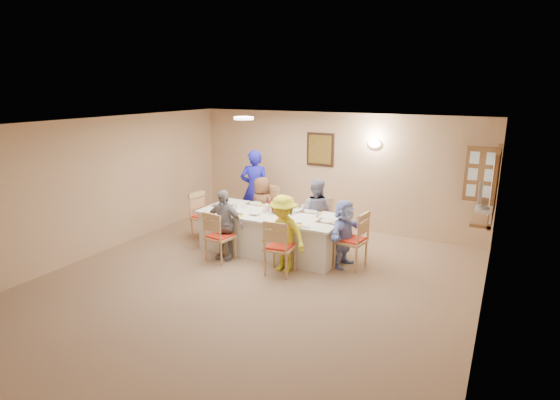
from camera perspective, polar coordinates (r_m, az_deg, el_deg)
The scene contains 49 objects.
ground at distance 6.97m, azimuth -4.00°, elevation -11.19°, with size 7.00×7.00×0.00m, color #9F7855.
room_walls at distance 6.46m, azimuth -4.23°, elevation 1.00°, with size 7.00×7.00×7.00m.
wall_picture at distance 9.60m, azimuth 5.27°, elevation 6.60°, with size 0.62×0.05×0.72m.
wall_sconce at distance 9.16m, azimuth 12.23°, elevation 7.21°, with size 0.26×0.09×0.18m, color white.
ceiling_light at distance 8.10m, azimuth -4.76°, elevation 10.61°, with size 0.36×0.36×0.05m, color white.
serving_hatch at distance 7.87m, azimuth 26.30°, elevation 1.87°, with size 0.06×1.50×1.15m, color brown.
hatch_sill at distance 7.99m, azimuth 25.02°, elevation -1.70°, with size 0.30×1.50×0.05m, color brown.
shutter_door at distance 8.62m, azimuth 24.78°, elevation 3.04°, with size 0.55×0.04×1.00m, color brown.
fan_shelf at distance 6.57m, azimuth 25.04°, elevation -1.16°, with size 0.22×0.36×0.03m, color white.
desk_fan at distance 6.54m, azimuth 24.92°, elevation 0.13°, with size 0.30×0.30×0.28m, color #A5A5A8, non-canonical shape.
dining_table at distance 8.19m, azimuth -1.11°, elevation -4.27°, with size 2.69×1.14×0.76m, color silver.
chair_back_left at distance 9.09m, azimuth -1.99°, elevation -1.44°, with size 0.49×0.49×1.03m, color tan, non-canonical shape.
chair_back_right at distance 8.60m, azimuth 4.98°, elevation -2.80°, with size 0.44×0.44×0.93m, color tan, non-canonical shape.
chair_front_left at distance 7.83m, azimuth -7.82°, elevation -4.66°, with size 0.45×0.45×0.93m, color tan, non-canonical shape.
chair_front_right at distance 7.23m, azimuth -0.01°, elevation -6.07°, with size 0.46×0.46×0.96m, color tan, non-canonical shape.
chair_left_end at distance 8.98m, azimuth -9.81°, elevation -2.09°, with size 0.46×0.46×0.96m, color tan, non-canonical shape.
chair_right_end at distance 7.56m, azimuth 9.26°, elevation -5.09°, with size 0.48×0.48×1.01m, color tan, non-canonical shape.
diner_back_left at distance 8.96m, azimuth -2.37°, elevation -0.93°, with size 0.67×0.50×1.26m, color brown.
diner_back_right at distance 8.43m, azimuth 4.70°, elevation -1.67°, with size 0.70×0.58×1.34m, color gray.
diner_front_left at distance 7.87m, azimuth -7.36°, elevation -3.21°, with size 0.78×0.40×1.28m, color gray.
diner_front_right at distance 7.26m, azimuth 0.43°, elevation -4.44°, with size 0.92×0.62×1.32m, color yellow.
diner_right_end at distance 7.57m, azimuth 8.36°, elevation -4.33°, with size 0.51×1.14×1.18m, color #96A9F7.
caregiver at distance 9.52m, azimuth -3.31°, elevation 1.44°, with size 0.75×0.64×1.72m, color #1B1AB9.
placemat_fl at distance 8.03m, azimuth -6.33°, elevation -1.87°, with size 0.35×0.26×0.01m, color #472B19.
plate_fl at distance 8.03m, azimuth -6.33°, elevation -1.80°, with size 0.24×0.24×0.02m, color white.
napkin_fl at distance 7.89m, azimuth -5.45°, elevation -2.09°, with size 0.14×0.14×0.01m, color gold.
placemat_fr at distance 7.45m, azimuth 1.36°, elevation -3.10°, with size 0.33×0.25×0.01m, color #472B19.
plate_fr at distance 7.45m, azimuth 1.36°, elevation -3.03°, with size 0.23×0.23×0.01m, color white.
napkin_fr at distance 7.33m, azimuth 2.44°, elevation -3.36°, with size 0.14×0.14×0.01m, color gold.
placemat_bl at distance 8.71m, azimuth -3.24°, elevation -0.48°, with size 0.35×0.26×0.01m, color #472B19.
plate_bl at distance 8.71m, azimuth -3.24°, elevation -0.42°, with size 0.25×0.25×0.02m, color white.
napkin_bl at distance 8.58m, azimuth -2.38°, elevation -0.66°, with size 0.14×0.14×0.01m, color gold.
placemat_br at distance 8.18m, azimuth 3.99°, elevation -1.51°, with size 0.37×0.27×0.01m, color #472B19.
plate_br at distance 8.18m, azimuth 3.99°, elevation -1.44°, with size 0.25×0.25×0.02m, color white.
napkin_br at distance 8.06m, azimuth 5.01°, elevation -1.71°, with size 0.13×0.13×0.01m, color gold.
placemat_le at distance 8.64m, azimuth -7.52°, elevation -0.72°, with size 0.37×0.27×0.01m, color #472B19.
plate_le at distance 8.64m, azimuth -7.52°, elevation -0.66°, with size 0.26×0.26×0.02m, color white.
napkin_le at distance 8.50m, azimuth -6.72°, elevation -0.91°, with size 0.14×0.14×0.01m, color gold.
placemat_re at distance 7.62m, azimuth 6.28°, elevation -2.79°, with size 0.37×0.28×0.01m, color #472B19.
plate_re at distance 7.61m, azimuth 6.28°, elevation -2.72°, with size 0.26×0.26×0.02m, color white.
napkin_re at distance 7.51m, azimuth 7.42°, elevation -3.03°, with size 0.13×0.13×0.01m, color gold.
teacup_a at distance 8.26m, azimuth -7.16°, elevation -1.15°, with size 0.12×0.12×0.09m, color white.
teacup_b at distance 8.35m, azimuth 3.08°, elevation -0.89°, with size 0.10×0.10×0.08m, color white.
bowl_a at distance 7.97m, azimuth -3.32°, elevation -1.78°, with size 0.22×0.22×0.05m, color white.
bowl_b at distance 8.11m, azimuth 1.97°, elevation -1.44°, with size 0.20×0.20×0.06m, color white.
condiment_ketchup at distance 8.10m, azimuth -1.26°, elevation -0.74°, with size 0.12×0.12×0.25m, color #A80E17.
condiment_brown at distance 8.06m, azimuth -0.59°, elevation -0.99°, with size 0.11×0.12×0.20m, color #4A3313.
condiment_malt at distance 7.98m, azimuth -0.51°, elevation -1.28°, with size 0.14×0.14×0.17m, color #4A3313.
drinking_glass at distance 8.17m, azimuth -1.88°, elevation -1.11°, with size 0.07×0.07×0.11m, color silver.
Camera 1 is at (3.34, -5.31, 3.04)m, focal length 28.00 mm.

